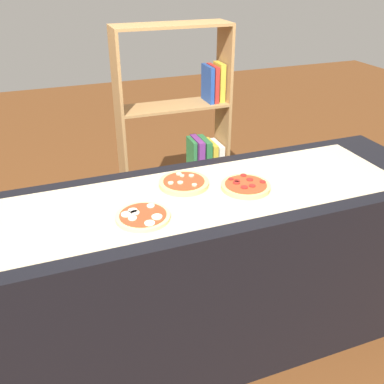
% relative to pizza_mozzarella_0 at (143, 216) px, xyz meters
% --- Properties ---
extents(ground_plane, '(12.00, 12.00, 0.00)m').
position_rel_pizza_mozzarella_0_xyz_m(ground_plane, '(0.27, 0.11, -0.97)').
color(ground_plane, brown).
extents(counter, '(2.56, 0.73, 0.96)m').
position_rel_pizza_mozzarella_0_xyz_m(counter, '(0.27, 0.11, -0.49)').
color(counter, black).
rests_on(counter, ground_plane).
extents(parchment_paper, '(2.08, 0.57, 0.00)m').
position_rel_pizza_mozzarella_0_xyz_m(parchment_paper, '(0.27, 0.11, -0.01)').
color(parchment_paper, beige).
rests_on(parchment_paper, counter).
extents(pizza_mozzarella_0, '(0.24, 0.24, 0.02)m').
position_rel_pizza_mozzarella_0_xyz_m(pizza_mozzarella_0, '(0.00, 0.00, 0.00)').
color(pizza_mozzarella_0, '#E5C17F').
rests_on(pizza_mozzarella_0, parchment_paper).
extents(pizza_mushroom_1, '(0.25, 0.25, 0.03)m').
position_rel_pizza_mozzarella_0_xyz_m(pizza_mushroom_1, '(0.27, 0.23, 0.00)').
color(pizza_mushroom_1, '#DBB26B').
rests_on(pizza_mushroom_1, parchment_paper).
extents(pizza_pepperoni_2, '(0.24, 0.24, 0.03)m').
position_rel_pizza_mozzarella_0_xyz_m(pizza_pepperoni_2, '(0.54, 0.09, 0.00)').
color(pizza_pepperoni_2, '#DBB26B').
rests_on(pizza_pepperoni_2, parchment_paper).
extents(bookshelf, '(0.77, 0.26, 1.58)m').
position_rel_pizza_mozzarella_0_xyz_m(bookshelf, '(0.64, 1.18, -0.24)').
color(bookshelf, '#A87A47').
rests_on(bookshelf, ground_plane).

